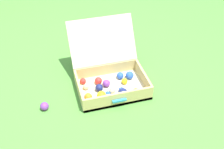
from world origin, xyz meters
TOP-DOWN VIEW (x-y plane):
  - ground_plane at (0.00, 0.00)m, footprint 16.00×16.00m
  - open_suitcase at (0.08, 0.03)m, footprint 0.56×0.64m
  - stray_ball_on_grass at (-0.47, -0.12)m, footprint 0.07×0.07m

SIDE VIEW (x-z plane):
  - ground_plane at x=0.00m, z-range 0.00..0.00m
  - stray_ball_on_grass at x=-0.47m, z-range 0.00..0.07m
  - open_suitcase at x=0.08m, z-range -0.13..0.34m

